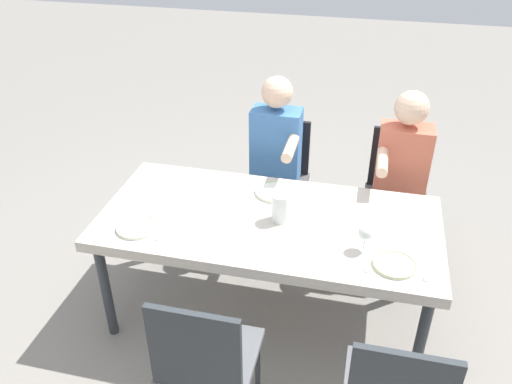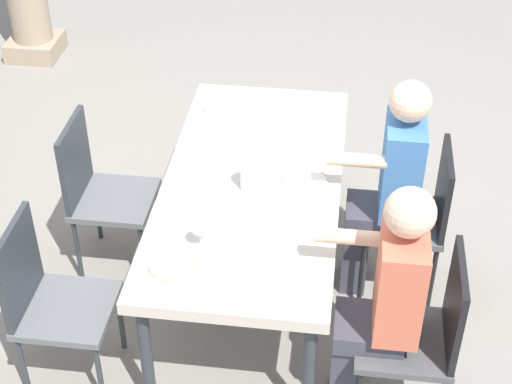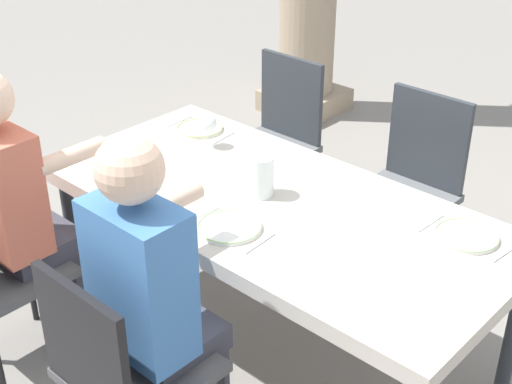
{
  "view_description": "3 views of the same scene",
  "coord_description": "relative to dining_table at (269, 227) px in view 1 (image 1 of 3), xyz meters",
  "views": [
    {
      "loc": [
        -0.49,
        2.44,
        2.48
      ],
      "look_at": [
        0.09,
        -0.06,
        0.88
      ],
      "focal_mm": 36.66,
      "sensor_mm": 36.0,
      "label": 1
    },
    {
      "loc": [
        -3.38,
        -0.46,
        3.23
      ],
      "look_at": [
        -0.15,
        -0.04,
        0.79
      ],
      "focal_mm": 56.49,
      "sensor_mm": 36.0,
      "label": 2
    },
    {
      "loc": [
        1.63,
        -1.89,
        2.17
      ],
      "look_at": [
        -0.08,
        -0.02,
        0.76
      ],
      "focal_mm": 50.57,
      "sensor_mm": 36.0,
      "label": 3
    }
  ],
  "objects": [
    {
      "name": "plate_0",
      "position": [
        -0.71,
        0.27,
        0.07
      ],
      "size": [
        0.22,
        0.22,
        0.02
      ],
      "color": "silver",
      "rests_on": "dining_table"
    },
    {
      "name": "plate_2",
      "position": [
        0.7,
        0.27,
        0.07
      ],
      "size": [
        0.23,
        0.23,
        0.02
      ],
      "color": "white",
      "rests_on": "dining_table"
    },
    {
      "name": "ground_plane",
      "position": [
        0.0,
        0.0,
        -0.69
      ],
      "size": [
        16.0,
        16.0,
        0.0
      ],
      "primitive_type": "plane",
      "color": "gray"
    },
    {
      "name": "wine_glass_0",
      "position": [
        -0.55,
        0.17,
        0.17
      ],
      "size": [
        0.08,
        0.08,
        0.16
      ],
      "color": "white",
      "rests_on": "dining_table"
    },
    {
      "name": "fork_0",
      "position": [
        -0.86,
        0.27,
        0.06
      ],
      "size": [
        0.02,
        0.17,
        0.01
      ],
      "primitive_type": "cube",
      "rotation": [
        0.0,
        0.0,
        0.02
      ],
      "color": "silver",
      "rests_on": "dining_table"
    },
    {
      "name": "plate_1",
      "position": [
        0.02,
        -0.27,
        0.07
      ],
      "size": [
        0.24,
        0.24,
        0.02
      ],
      "color": "white",
      "rests_on": "dining_table"
    },
    {
      "name": "spoon_1",
      "position": [
        0.17,
        -0.27,
        0.06
      ],
      "size": [
        0.03,
        0.17,
        0.01
      ],
      "primitive_type": "cube",
      "rotation": [
        0.0,
        0.0,
        0.06
      ],
      "color": "silver",
      "rests_on": "dining_table"
    },
    {
      "name": "spoon_2",
      "position": [
        0.85,
        0.27,
        0.06
      ],
      "size": [
        0.03,
        0.17,
        0.01
      ],
      "primitive_type": "cube",
      "rotation": [
        0.0,
        0.0,
        -0.11
      ],
      "color": "silver",
      "rests_on": "dining_table"
    },
    {
      "name": "spoon_0",
      "position": [
        -0.56,
        0.27,
        0.06
      ],
      "size": [
        0.04,
        0.17,
        0.01
      ],
      "primitive_type": "cube",
      "rotation": [
        0.0,
        0.0,
        0.12
      ],
      "color": "silver",
      "rests_on": "dining_table"
    },
    {
      "name": "fork_1",
      "position": [
        -0.13,
        -0.27,
        0.06
      ],
      "size": [
        0.03,
        0.17,
        0.01
      ],
      "primitive_type": "cube",
      "rotation": [
        0.0,
        0.0,
        -0.1
      ],
      "color": "silver",
      "rests_on": "dining_table"
    },
    {
      "name": "diner_man_white",
      "position": [
        0.11,
        -0.71,
        0.03
      ],
      "size": [
        0.35,
        0.5,
        1.32
      ],
      "color": "#3F3F4C",
      "rests_on": "ground"
    },
    {
      "name": "water_pitcher",
      "position": [
        -0.07,
        -0.0,
        0.14
      ],
      "size": [
        0.11,
        0.11,
        0.17
      ],
      "color": "white",
      "rests_on": "dining_table"
    },
    {
      "name": "chair_mid_north",
      "position": [
        0.11,
        0.89,
        -0.15
      ],
      "size": [
        0.44,
        0.44,
        0.94
      ],
      "color": "#5B5E61",
      "rests_on": "ground"
    },
    {
      "name": "chair_west_south",
      "position": [
        -0.75,
        -0.89,
        -0.16
      ],
      "size": [
        0.44,
        0.44,
        0.93
      ],
      "color": "#4F4F50",
      "rests_on": "ground"
    },
    {
      "name": "chair_mid_south",
      "position": [
        0.11,
        -0.88,
        -0.15
      ],
      "size": [
        0.44,
        0.44,
        0.92
      ],
      "color": "#4F4F50",
      "rests_on": "ground"
    },
    {
      "name": "dining_table",
      "position": [
        0.0,
        0.0,
        0.0
      ],
      "size": [
        1.96,
        0.93,
        0.75
      ],
      "color": "beige",
      "rests_on": "ground"
    },
    {
      "name": "fork_2",
      "position": [
        0.55,
        0.27,
        0.06
      ],
      "size": [
        0.02,
        0.17,
        0.01
      ],
      "primitive_type": "cube",
      "rotation": [
        0.0,
        0.0,
        -0.05
      ],
      "color": "silver",
      "rests_on": "dining_table"
    },
    {
      "name": "diner_woman_green",
      "position": [
        -0.75,
        -0.69,
        0.02
      ],
      "size": [
        0.35,
        0.5,
        1.31
      ],
      "color": "#3F3F4C",
      "rests_on": "ground"
    }
  ]
}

